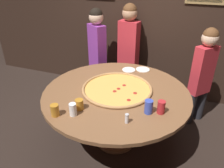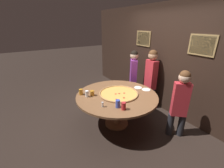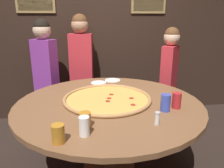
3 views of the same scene
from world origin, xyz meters
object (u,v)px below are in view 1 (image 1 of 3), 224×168
at_px(drink_cup_near_right, 79,104).
at_px(white_plate_beside_cup, 129,70).
at_px(white_plate_right_side, 143,69).
at_px(drink_cup_near_left, 73,110).
at_px(giant_pizza, 117,88).
at_px(condiment_shaker, 127,118).
at_px(diner_side_right, 202,72).
at_px(drink_cup_front_edge, 55,110).
at_px(drink_cup_far_right, 161,107).
at_px(diner_far_left, 129,46).
at_px(diner_side_left, 97,49).
at_px(dining_table, 116,100).
at_px(drink_cup_by_shaker, 149,107).

xyz_separation_m(drink_cup_near_right, white_plate_beside_cup, (0.20, 1.08, -0.05)).
bearing_deg(white_plate_right_side, drink_cup_near_left, -107.26).
relative_size(giant_pizza, condiment_shaker, 8.60).
bearing_deg(drink_cup_near_left, diner_side_right, 49.55).
relative_size(drink_cup_near_right, drink_cup_front_edge, 0.91).
xyz_separation_m(drink_cup_near_right, condiment_shaker, (0.52, -0.04, -0.01)).
relative_size(drink_cup_far_right, diner_far_left, 0.09).
relative_size(condiment_shaker, diner_side_right, 0.07).
bearing_deg(white_plate_right_side, diner_side_left, 159.05).
bearing_deg(diner_side_left, white_plate_beside_cup, -177.39).
relative_size(drink_cup_front_edge, diner_side_left, 0.08).
bearing_deg(drink_cup_front_edge, drink_cup_far_right, 22.72).
distance_m(drink_cup_front_edge, diner_side_left, 1.68).
bearing_deg(white_plate_right_side, drink_cup_front_edge, -112.62).
height_order(drink_cup_front_edge, diner_side_right, diner_side_right).
relative_size(white_plate_beside_cup, condiment_shaker, 1.88).
relative_size(drink_cup_front_edge, white_plate_beside_cup, 0.67).
height_order(condiment_shaker, diner_side_right, diner_side_right).
bearing_deg(drink_cup_far_right, diner_far_left, 117.95).
bearing_deg(white_plate_right_side, dining_table, -102.06).
xyz_separation_m(dining_table, drink_cup_far_right, (0.55, -0.23, 0.19)).
bearing_deg(drink_cup_far_right, white_plate_right_side, 113.22).
bearing_deg(dining_table, white_plate_beside_cup, 93.03).
relative_size(giant_pizza, diner_far_left, 0.54).
distance_m(drink_cup_far_right, drink_cup_front_edge, 1.04).
bearing_deg(drink_cup_by_shaker, dining_table, 147.61).
bearing_deg(diner_side_left, drink_cup_far_right, 168.68).
bearing_deg(drink_cup_near_right, dining_table, 62.68).
xyz_separation_m(giant_pizza, diner_side_right, (0.94, 0.76, 0.03)).
distance_m(drink_cup_near_left, drink_cup_front_edge, 0.17).
bearing_deg(drink_cup_near_right, drink_cup_front_edge, -133.72).
xyz_separation_m(dining_table, drink_cup_by_shaker, (0.44, -0.28, 0.19)).
bearing_deg(drink_cup_near_left, diner_far_left, 89.12).
xyz_separation_m(giant_pizza, white_plate_right_side, (0.16, 0.65, -0.01)).
relative_size(giant_pizza, drink_cup_near_left, 6.31).
xyz_separation_m(drink_cup_front_edge, white_plate_right_side, (0.56, 1.34, -0.06)).
xyz_separation_m(drink_cup_near_left, drink_cup_front_edge, (-0.16, -0.07, -0.01)).
bearing_deg(diner_far_left, diner_side_left, 32.27).
bearing_deg(diner_side_left, giant_pizza, 159.18).
bearing_deg(condiment_shaker, white_plate_beside_cup, 105.61).
bearing_deg(white_plate_beside_cup, diner_side_left, 148.58).
relative_size(drink_cup_front_edge, white_plate_right_side, 0.64).
xyz_separation_m(drink_cup_front_edge, drink_cup_by_shaker, (0.84, 0.36, 0.01)).
height_order(drink_cup_near_right, white_plate_beside_cup, drink_cup_near_right).
height_order(white_plate_right_side, diner_side_left, diner_side_left).
distance_m(giant_pizza, drink_cup_near_right, 0.56).
relative_size(dining_table, drink_cup_near_left, 12.93).
height_order(drink_cup_front_edge, diner_far_left, diner_far_left).
distance_m(giant_pizza, drink_cup_near_left, 0.67).
bearing_deg(diner_far_left, drink_cup_near_right, 99.54).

